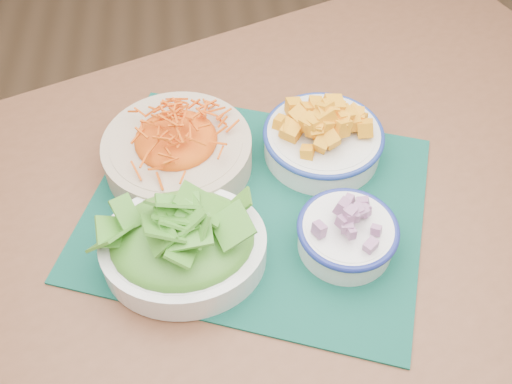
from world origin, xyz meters
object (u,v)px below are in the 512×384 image
table (287,240)px  onion_bowl (348,231)px  lettuce_bowl (183,241)px  carrot_bowl (177,145)px  placemat (256,205)px  squash_bowl (324,133)px

table → onion_bowl: (0.07, -0.08, 0.13)m
table → lettuce_bowl: bearing=-174.4°
carrot_bowl → lettuce_bowl: 0.18m
table → carrot_bowl: (-0.16, 0.10, 0.13)m
table → lettuce_bowl: lettuce_bowl is taller
lettuce_bowl → onion_bowl: 0.22m
carrot_bowl → onion_bowl: 0.29m
table → onion_bowl: bearing=-71.4°
carrot_bowl → lettuce_bowl: (0.00, -0.18, 0.00)m
carrot_bowl → table: bearing=-32.2°
table → placemat: 0.10m
carrot_bowl → placemat: bearing=-40.5°
placemat → table: bearing=13.4°
onion_bowl → squash_bowl: bearing=89.6°
squash_bowl → onion_bowl: squash_bowl is taller
table → carrot_bowl: size_ratio=5.10×
lettuce_bowl → squash_bowl: bearing=41.2°
lettuce_bowl → onion_bowl: lettuce_bowl is taller
placemat → lettuce_bowl: (-0.11, -0.08, 0.05)m
onion_bowl → lettuce_bowl: bearing=179.2°
squash_bowl → placemat: bearing=-141.0°
table → carrot_bowl: bearing=127.1°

